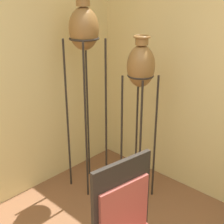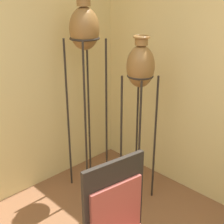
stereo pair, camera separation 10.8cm
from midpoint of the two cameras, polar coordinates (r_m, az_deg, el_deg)
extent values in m
cylinder|color=#28231E|center=(2.97, -5.85, -2.52)|extent=(0.02, 0.02, 1.57)
cylinder|color=#28231E|center=(3.14, -2.09, -1.03)|extent=(0.02, 0.02, 1.57)
cylinder|color=#28231E|center=(3.17, -9.12, -1.09)|extent=(0.02, 0.02, 1.57)
cylinder|color=#28231E|center=(3.33, -5.41, 0.24)|extent=(0.02, 0.02, 1.57)
torus|color=#28231E|center=(2.93, -6.20, 13.21)|extent=(0.28, 0.28, 0.02)
ellipsoid|color=olive|center=(2.92, -6.27, 14.89)|extent=(0.28, 0.28, 0.39)
cylinder|color=olive|center=(2.90, -6.46, 19.43)|extent=(0.12, 0.12, 0.08)
cylinder|color=#28231E|center=(2.88, 4.10, -6.55)|extent=(0.02, 0.02, 1.28)
cylinder|color=#28231E|center=(3.04, 6.86, -5.02)|extent=(0.02, 0.02, 1.28)
cylinder|color=#28231E|center=(3.01, 0.73, -5.14)|extent=(0.02, 0.02, 1.28)
cylinder|color=#28231E|center=(3.17, 3.55, -3.76)|extent=(0.02, 0.02, 1.28)
torus|color=#28231E|center=(2.79, 4.14, 6.66)|extent=(0.24, 0.24, 0.02)
ellipsoid|color=olive|center=(2.77, 4.18, 8.34)|extent=(0.25, 0.25, 0.37)
cylinder|color=olive|center=(2.73, 4.31, 12.86)|extent=(0.11, 0.11, 0.07)
torus|color=olive|center=(2.72, 4.33, 13.58)|extent=(0.15, 0.15, 0.02)
cube|color=#28231E|center=(1.99, 0.16, -16.25)|extent=(0.43, 0.09, 0.59)
cube|color=#A84C42|center=(2.01, 0.66, -17.95)|extent=(0.37, 0.08, 0.41)
camera|label=1|loc=(0.05, -91.03, -0.41)|focal=50.00mm
camera|label=2|loc=(0.05, 88.97, 0.41)|focal=50.00mm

